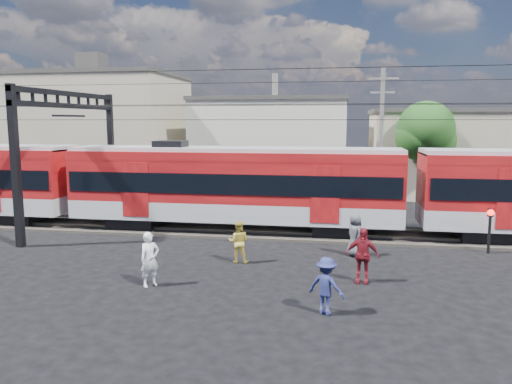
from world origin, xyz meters
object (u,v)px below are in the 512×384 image
commuter_train (238,184)px  pedestrian_a (150,259)px  pedestrian_c (326,286)px  crossing_signal (490,222)px

commuter_train → pedestrian_a: commuter_train is taller
pedestrian_c → crossing_signal: (6.42, 7.75, 0.48)m
commuter_train → pedestrian_c: (4.63, -9.95, -1.57)m
commuter_train → pedestrian_a: (-1.22, -8.47, -1.49)m
commuter_train → pedestrian_c: size_ratio=30.28×
commuter_train → pedestrian_a: 8.68m
pedestrian_a → crossing_signal: crossing_signal is taller
crossing_signal → pedestrian_a: bearing=-152.9°
pedestrian_a → crossing_signal: size_ratio=0.96×
commuter_train → crossing_signal: commuter_train is taller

